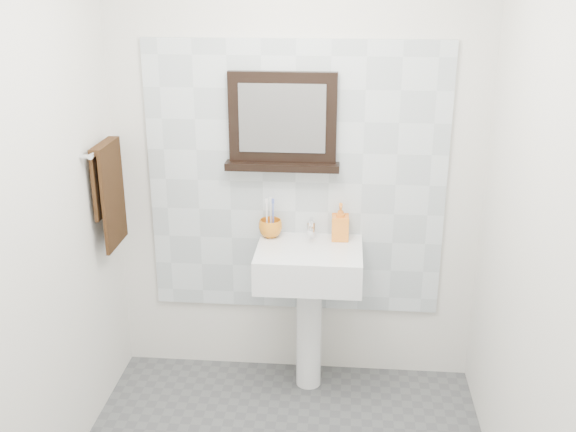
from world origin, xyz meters
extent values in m
cube|color=silver|center=(0.00, 1.10, 1.25)|extent=(2.00, 0.01, 2.50)
cube|color=silver|center=(0.00, -1.10, 1.25)|extent=(2.00, 0.01, 2.50)
cube|color=silver|center=(-1.00, 0.00, 1.25)|extent=(0.01, 2.20, 2.50)
cube|color=silver|center=(1.00, 0.00, 1.25)|extent=(0.01, 2.20, 2.50)
cube|color=silver|center=(0.00, 1.09, 1.15)|extent=(1.60, 0.02, 1.50)
cylinder|color=white|center=(0.09, 0.92, 0.34)|extent=(0.14, 0.14, 0.68)
cube|color=white|center=(0.09, 0.86, 0.77)|extent=(0.55, 0.44, 0.18)
cylinder|color=silver|center=(0.09, 0.84, 0.85)|extent=(0.32, 0.32, 0.02)
cylinder|color=#4C4C4F|center=(0.09, 0.84, 0.86)|extent=(0.04, 0.04, 0.00)
cylinder|color=silver|center=(0.09, 1.01, 0.91)|extent=(0.04, 0.04, 0.09)
cylinder|color=silver|center=(0.09, 0.96, 0.93)|extent=(0.02, 0.10, 0.02)
cube|color=silver|center=(0.09, 1.02, 0.96)|extent=(0.02, 0.07, 0.01)
imported|color=orange|center=(-0.13, 1.00, 0.91)|extent=(0.16, 0.16, 0.10)
cylinder|color=white|center=(-0.15, 0.99, 0.97)|extent=(0.01, 0.01, 0.19)
cube|color=white|center=(-0.15, 0.99, 1.07)|extent=(0.01, 0.01, 0.03)
cylinder|color=#5062B8|center=(-0.11, 1.00, 0.97)|extent=(0.01, 0.01, 0.19)
cube|color=#5062B8|center=(-0.11, 1.00, 1.07)|extent=(0.01, 0.01, 0.03)
cylinder|color=white|center=(-0.13, 1.02, 0.97)|extent=(0.01, 0.01, 0.19)
cube|color=white|center=(-0.13, 1.02, 1.07)|extent=(0.01, 0.01, 0.03)
imported|color=#FF5D1E|center=(0.25, 1.00, 0.96)|extent=(0.09, 0.10, 0.20)
cube|color=black|center=(-0.07, 1.07, 1.51)|extent=(0.56, 0.06, 0.47)
cube|color=#99999E|center=(-0.07, 1.03, 1.51)|extent=(0.45, 0.01, 0.36)
cube|color=black|center=(-0.07, 1.04, 1.25)|extent=(0.60, 0.11, 0.04)
cylinder|color=silver|center=(-0.94, 0.83, 1.39)|extent=(0.03, 0.40, 0.03)
cylinder|color=silver|center=(-0.97, 0.64, 1.39)|extent=(0.05, 0.02, 0.02)
cylinder|color=silver|center=(-0.97, 1.02, 1.39)|extent=(0.05, 0.02, 0.02)
cube|color=black|center=(-0.93, 0.83, 1.12)|extent=(0.02, 0.30, 0.52)
cube|color=black|center=(-0.96, 0.83, 1.21)|extent=(0.02, 0.30, 0.34)
cube|color=black|center=(-0.94, 0.83, 1.39)|extent=(0.06, 0.30, 0.03)
camera|label=1|loc=(0.26, -2.37, 2.22)|focal=42.00mm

